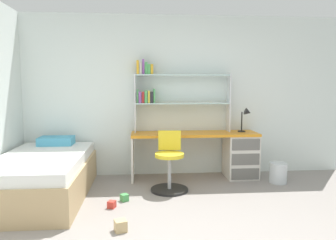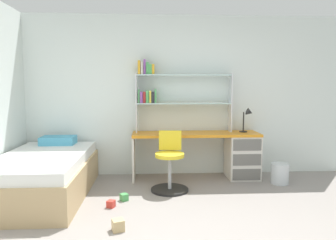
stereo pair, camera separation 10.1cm
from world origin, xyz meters
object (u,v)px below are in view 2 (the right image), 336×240
(desk, at_px, (229,152))
(desk_lamp, at_px, (248,116))
(bookshelf_hutch, at_px, (169,90))
(waste_bin, at_px, (280,174))
(swivel_chair, at_px, (170,167))
(toy_block_natural_2, at_px, (118,225))
(bed_platform, at_px, (44,175))
(toy_block_green_1, at_px, (124,197))
(toy_block_red_4, at_px, (111,204))

(desk, bearing_deg, desk_lamp, 0.32)
(bookshelf_hutch, distance_m, desk_lamp, 1.30)
(desk, relative_size, waste_bin, 6.47)
(desk_lamp, relative_size, swivel_chair, 0.47)
(desk_lamp, bearing_deg, toy_block_natural_2, -136.38)
(desk_lamp, relative_size, bed_platform, 0.20)
(bookshelf_hutch, xyz_separation_m, toy_block_green_1, (-0.64, -1.07, -1.34))
(desk, xyz_separation_m, bed_platform, (-2.63, -0.70, -0.13))
(toy_block_natural_2, bearing_deg, desk, 48.57)
(desk_lamp, relative_size, waste_bin, 1.26)
(swivel_chair, height_order, bed_platform, swivel_chair)
(waste_bin, relative_size, toy_block_natural_2, 2.65)
(waste_bin, distance_m, toy_block_red_4, 2.52)
(bookshelf_hutch, relative_size, toy_block_red_4, 17.95)
(desk_lamp, bearing_deg, bed_platform, -166.53)
(bed_platform, bearing_deg, desk_lamp, 13.47)
(bookshelf_hutch, distance_m, waste_bin, 2.09)
(swivel_chair, bearing_deg, waste_bin, 6.68)
(bed_platform, xyz_separation_m, toy_block_red_4, (0.92, -0.45, -0.24))
(desk, height_order, bed_platform, desk)
(waste_bin, bearing_deg, bed_platform, -174.06)
(desk, relative_size, desk_lamp, 5.12)
(desk_lamp, xyz_separation_m, toy_block_green_1, (-1.87, -0.93, -0.93))
(waste_bin, height_order, toy_block_natural_2, waste_bin)
(bookshelf_hutch, height_order, bed_platform, bookshelf_hutch)
(desk_lamp, relative_size, toy_block_green_1, 4.42)
(bed_platform, bearing_deg, swivel_chair, 5.20)
(desk_lamp, xyz_separation_m, swivel_chair, (-1.26, -0.55, -0.65))
(bookshelf_hutch, height_order, swivel_chair, bookshelf_hutch)
(toy_block_green_1, bearing_deg, waste_bin, 14.24)
(waste_bin, xyz_separation_m, toy_block_natural_2, (-2.25, -1.41, -0.09))
(toy_block_natural_2, bearing_deg, bookshelf_hutch, 71.76)
(swivel_chair, bearing_deg, bed_platform, -174.80)
(toy_block_natural_2, xyz_separation_m, toy_block_red_4, (-0.15, 0.62, -0.02))
(swivel_chair, relative_size, toy_block_red_4, 9.72)
(swivel_chair, distance_m, waste_bin, 1.67)
(desk, height_order, swivel_chair, swivel_chair)
(toy_block_natural_2, distance_m, toy_block_red_4, 0.64)
(bed_platform, bearing_deg, toy_block_red_4, -25.74)
(bookshelf_hutch, distance_m, toy_block_natural_2, 2.41)
(bookshelf_hutch, bearing_deg, toy_block_red_4, -121.11)
(desk_lamp, xyz_separation_m, waste_bin, (0.39, -0.36, -0.82))
(bed_platform, relative_size, toy_block_green_1, 22.43)
(toy_block_green_1, bearing_deg, desk_lamp, 26.46)
(waste_bin, xyz_separation_m, toy_block_red_4, (-2.39, -0.79, -0.11))
(toy_block_green_1, distance_m, toy_block_natural_2, 0.84)
(bookshelf_hutch, xyz_separation_m, toy_block_red_4, (-0.78, -1.29, -1.34))
(desk, bearing_deg, toy_block_red_4, -146.15)
(waste_bin, bearing_deg, bookshelf_hutch, 162.98)
(swivel_chair, bearing_deg, desk_lamp, 23.54)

